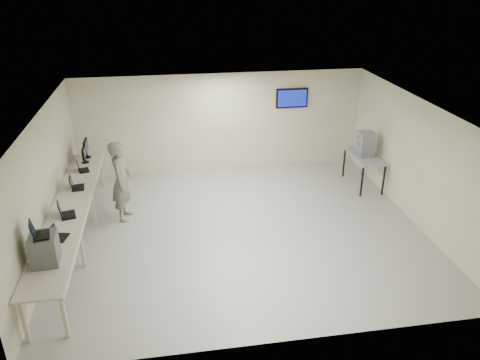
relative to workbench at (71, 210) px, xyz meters
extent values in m
cube|color=beige|center=(3.59, 0.00, -0.83)|extent=(8.00, 7.00, 0.01)
cube|color=white|center=(3.59, 0.00, 1.97)|extent=(8.00, 7.00, 0.01)
cube|color=beige|center=(3.59, 3.50, 0.57)|extent=(8.00, 0.01, 2.80)
cube|color=beige|center=(3.59, -3.50, 0.57)|extent=(8.00, 0.01, 2.80)
cube|color=beige|center=(-0.41, 0.00, 0.57)|extent=(0.01, 7.00, 2.80)
cube|color=beige|center=(7.59, 0.00, 0.57)|extent=(0.01, 7.00, 2.80)
cube|color=black|center=(5.59, 3.48, 1.22)|extent=(0.15, 0.04, 0.15)
cube|color=black|center=(5.59, 3.44, 1.22)|extent=(0.90, 0.06, 0.55)
cube|color=navy|center=(5.59, 3.40, 1.22)|extent=(0.82, 0.01, 0.47)
cube|color=beige|center=(-0.01, 0.00, 0.05)|extent=(0.75, 6.00, 0.04)
cube|color=beige|center=(0.36, 0.00, 0.02)|extent=(0.02, 6.00, 0.06)
cube|color=beige|center=(-0.31, -2.85, -0.40)|extent=(0.06, 0.06, 0.86)
cube|color=beige|center=(0.29, -2.85, -0.40)|extent=(0.06, 0.06, 0.86)
cube|color=beige|center=(-0.31, -0.90, -0.40)|extent=(0.06, 0.06, 0.86)
cube|color=beige|center=(0.29, -0.90, -0.40)|extent=(0.06, 0.06, 0.86)
cube|color=beige|center=(-0.31, 0.90, -0.40)|extent=(0.06, 0.06, 0.86)
cube|color=beige|center=(0.29, 0.90, -0.40)|extent=(0.06, 0.06, 0.86)
cube|color=beige|center=(-0.31, 2.85, -0.40)|extent=(0.06, 0.06, 0.86)
cube|color=beige|center=(0.29, 2.85, -0.40)|extent=(0.06, 0.06, 0.86)
cube|color=#5A5D5E|center=(-0.06, -1.99, 0.33)|extent=(0.47, 0.53, 0.52)
cube|color=black|center=(-0.06, -1.99, 0.60)|extent=(0.31, 0.39, 0.02)
cube|color=black|center=(-0.19, -1.99, 0.74)|extent=(0.13, 0.33, 0.25)
cube|color=black|center=(-0.17, -1.99, 0.74)|extent=(0.11, 0.29, 0.21)
cube|color=black|center=(0.02, -1.25, 0.08)|extent=(0.30, 0.37, 0.02)
cube|color=black|center=(-0.09, -1.25, 0.21)|extent=(0.13, 0.31, 0.23)
cube|color=black|center=(-0.08, -1.25, 0.21)|extent=(0.10, 0.27, 0.19)
cube|color=black|center=(0.02, -0.39, 0.09)|extent=(0.35, 0.43, 0.02)
cube|color=black|center=(-0.11, -0.39, 0.23)|extent=(0.15, 0.36, 0.27)
cube|color=black|center=(-0.10, -0.39, 0.23)|extent=(0.12, 0.32, 0.23)
cube|color=black|center=(0.03, 0.89, 0.08)|extent=(0.30, 0.39, 0.02)
cube|color=black|center=(-0.10, 0.89, 0.23)|extent=(0.11, 0.35, 0.26)
cube|color=black|center=(-0.09, 0.89, 0.23)|extent=(0.08, 0.30, 0.22)
cube|color=black|center=(0.02, 1.87, 0.08)|extent=(0.31, 0.38, 0.02)
cube|color=black|center=(-0.10, 1.87, 0.21)|extent=(0.14, 0.31, 0.23)
cube|color=black|center=(-0.08, 1.87, 0.21)|extent=(0.12, 0.27, 0.19)
cylinder|color=black|center=(-0.01, 2.40, 0.08)|extent=(0.18, 0.18, 0.01)
cube|color=black|center=(-0.01, 2.40, 0.16)|extent=(0.04, 0.03, 0.15)
cube|color=black|center=(-0.01, 2.40, 0.35)|extent=(0.05, 0.42, 0.28)
cube|color=black|center=(0.01, 2.40, 0.35)|extent=(0.00, 0.38, 0.24)
cylinder|color=black|center=(-0.01, 2.75, 0.08)|extent=(0.21, 0.21, 0.02)
cube|color=black|center=(-0.01, 2.75, 0.17)|extent=(0.04, 0.03, 0.17)
cube|color=black|center=(-0.01, 2.75, 0.38)|extent=(0.05, 0.47, 0.32)
cube|color=black|center=(0.02, 2.75, 0.38)|extent=(0.00, 0.43, 0.27)
imported|color=#585B53|center=(0.97, 1.00, 0.13)|extent=(0.54, 0.74, 1.91)
cube|color=gray|center=(7.19, 1.80, 0.03)|extent=(0.68, 1.47, 0.04)
cube|color=black|center=(6.89, 1.16, -0.41)|extent=(0.04, 0.04, 0.84)
cube|color=black|center=(6.89, 2.43, -0.41)|extent=(0.04, 0.04, 0.84)
cube|color=black|center=(7.48, 1.16, -0.41)|extent=(0.04, 0.04, 0.84)
cube|color=black|center=(7.48, 2.43, -0.41)|extent=(0.04, 0.04, 0.84)
cube|color=gray|center=(7.17, 1.80, 0.16)|extent=(0.40, 0.44, 0.21)
cube|color=gray|center=(7.17, 1.80, 0.37)|extent=(0.40, 0.44, 0.21)
cube|color=gray|center=(7.17, 1.80, 0.58)|extent=(0.40, 0.44, 0.21)
camera|label=1|loc=(2.09, -8.98, 4.63)|focal=35.00mm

